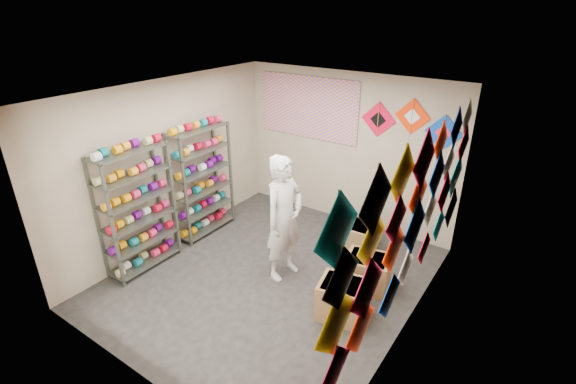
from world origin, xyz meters
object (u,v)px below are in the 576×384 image
Objects in this scene: shelf_rack_front at (138,210)px; shelf_rack_back at (202,181)px; carton_a at (343,299)px; carton_c at (360,237)px; carton_b at (367,272)px; shopkeeper at (284,218)px.

shelf_rack_back is at bearing 90.00° from shelf_rack_front.
carton_a is 1.17× the size of carton_c.
carton_c is at bearing 95.67° from carton_a.
shopkeeper is at bearing -172.20° from carton_b.
carton_a is 1.65m from carton_c.
shelf_rack_back reaches higher than carton_c.
carton_b is 1.17× the size of carton_c.
shelf_rack_front reaches higher than carton_b.
carton_c is at bearing -19.56° from shopkeeper.
shelf_rack_back is 1.91m from shopkeeper.
carton_b is at bearing 25.27° from shelf_rack_front.
shelf_rack_front is 2.16m from shopkeeper.
carton_a is 1.00× the size of carton_b.
shopkeeper is at bearing 28.71° from shelf_rack_front.
shopkeeper reaches higher than carton_c.
shelf_rack_back reaches higher than shopkeeper.
carton_b is (3.04, 0.14, -0.70)m from shelf_rack_back.
shelf_rack_back reaches higher than carton_b.
carton_a is (3.03, -0.59, -0.70)m from shelf_rack_back.
shelf_rack_front reaches higher than carton_a.
carton_a is 0.73m from carton_b.
shelf_rack_front is 3.16× the size of carton_b.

